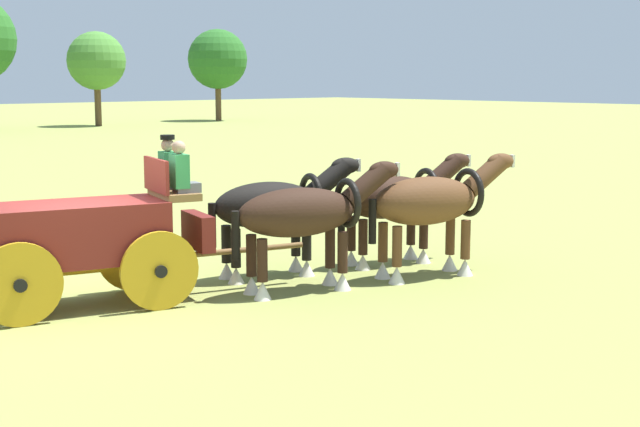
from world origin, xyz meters
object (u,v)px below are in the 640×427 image
object	(u,v)px
draft_horse_rear_near	(274,207)
draft_horse_rear_off	(306,215)
draft_horse_lead_near	(395,200)
show_wagon	(91,234)
draft_horse_lead_off	(432,204)

from	to	relation	value
draft_horse_rear_near	draft_horse_rear_off	xyz separation A→B (m)	(-0.34, -1.25, 0.03)
draft_horse_lead_near	draft_horse_rear_off	bearing A→B (deg)	-168.73
show_wagon	draft_horse_rear_near	distance (m)	3.57
draft_horse_rear_off	draft_horse_lead_near	distance (m)	2.91
show_wagon	draft_horse_rear_near	size ratio (longest dim) A/B	1.89
show_wagon	draft_horse_rear_off	bearing A→B (deg)	-25.80
draft_horse_rear_near	show_wagon	bearing A→B (deg)	175.21
show_wagon	draft_horse_rear_off	distance (m)	3.57
draft_horse_rear_near	draft_horse_rear_off	size ratio (longest dim) A/B	0.96
show_wagon	draft_horse_lead_near	world-z (taller)	show_wagon
draft_horse_rear_off	draft_horse_lead_off	world-z (taller)	draft_horse_lead_off
show_wagon	draft_horse_rear_near	world-z (taller)	show_wagon
draft_horse_rear_off	draft_horse_lead_off	size ratio (longest dim) A/B	1.01
draft_horse_rear_off	show_wagon	bearing A→B (deg)	154.20
show_wagon	draft_horse_lead_off	xyz separation A→B (m)	(5.71, -2.23, 0.18)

